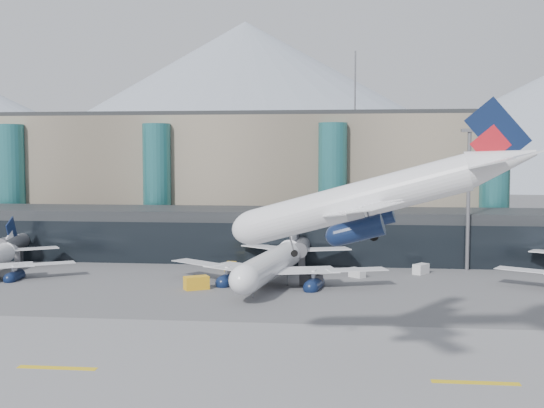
% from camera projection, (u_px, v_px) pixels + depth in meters
% --- Properties ---
extents(ground, '(900.00, 900.00, 0.00)m').
position_uv_depth(ground, '(276.00, 334.00, 79.45)').
color(ground, '#515154').
rests_on(ground, ground).
extents(runway_strip, '(400.00, 40.00, 0.04)m').
position_uv_depth(runway_strip, '(259.00, 375.00, 64.58)').
color(runway_strip, slate).
rests_on(runway_strip, ground).
extents(runway_markings, '(128.00, 1.00, 0.02)m').
position_uv_depth(runway_markings, '(259.00, 375.00, 64.57)').
color(runway_markings, gold).
rests_on(runway_markings, ground).
extents(concourse, '(170.00, 27.00, 10.00)m').
position_uv_depth(concourse, '(305.00, 235.00, 136.33)').
color(concourse, black).
rests_on(concourse, ground).
extents(terminal_main, '(130.00, 30.00, 31.00)m').
position_uv_depth(terminal_main, '(214.00, 177.00, 170.29)').
color(terminal_main, gray).
rests_on(terminal_main, ground).
extents(teal_towers, '(116.40, 19.40, 46.00)m').
position_uv_depth(teal_towers, '(244.00, 186.00, 153.45)').
color(teal_towers, '#297174').
rests_on(teal_towers, ground).
extents(mountain_ridge, '(910.00, 400.00, 110.00)m').
position_uv_depth(mountain_ridge, '(359.00, 117.00, 451.20)').
color(mountain_ridge, gray).
rests_on(mountain_ridge, ground).
extents(lightmast_mid, '(3.00, 1.20, 25.60)m').
position_uv_depth(lightmast_mid, '(468.00, 191.00, 122.75)').
color(lightmast_mid, slate).
rests_on(lightmast_mid, ground).
extents(hero_jet, '(31.32, 31.20, 10.15)m').
position_uv_depth(hero_jet, '(387.00, 186.00, 65.57)').
color(hero_jet, white).
rests_on(hero_jet, ground).
extents(jet_parked_mid, '(37.97, 38.25, 12.38)m').
position_uv_depth(jet_parked_mid, '(276.00, 254.00, 111.74)').
color(jet_parked_mid, white).
rests_on(jet_parked_mid, ground).
extents(veh_b, '(1.77, 2.74, 1.54)m').
position_uv_depth(veh_b, '(231.00, 266.00, 123.12)').
color(veh_b, gold).
rests_on(veh_b, ground).
extents(veh_c, '(3.86, 3.72, 1.95)m').
position_uv_depth(veh_c, '(311.00, 280.00, 108.22)').
color(veh_c, '#454549').
rests_on(veh_c, ground).
extents(veh_d, '(3.17, 3.46, 1.76)m').
position_uv_depth(veh_d, '(421.00, 269.00, 119.65)').
color(veh_d, silver).
rests_on(veh_d, ground).
extents(veh_g, '(3.02, 2.96, 1.56)m').
position_uv_depth(veh_g, '(357.00, 273.00, 116.44)').
color(veh_g, silver).
rests_on(veh_g, ground).
extents(veh_h, '(4.20, 3.56, 2.06)m').
position_uv_depth(veh_h, '(196.00, 283.00, 105.90)').
color(veh_h, gold).
rests_on(veh_h, ground).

